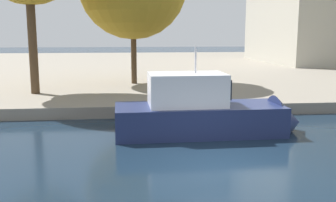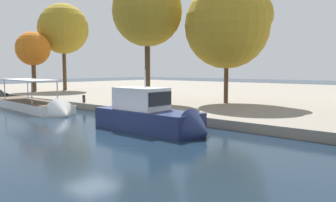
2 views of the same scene
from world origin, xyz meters
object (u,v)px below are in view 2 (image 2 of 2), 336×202
mooring_bollard_0 (84,98)px  tree_4 (34,49)px  tree_3 (63,29)px  motor_yacht_2 (153,120)px  tree_1 (145,13)px  tour_boat_1 (35,107)px  tree_2 (230,26)px

mooring_bollard_0 → tree_4: bearing=167.0°
tree_4 → tree_3: bearing=93.9°
motor_yacht_2 → tree_4: tree_4 is taller
motor_yacht_2 → tree_4: size_ratio=0.97×
mooring_bollard_0 → motor_yacht_2: bearing=-16.7°
mooring_bollard_0 → tree_1: 10.10m
motor_yacht_2 → mooring_bollard_0: size_ratio=11.18×
tour_boat_1 → tree_2: tree_2 is taller
tree_1 → tree_3: tree_3 is taller
mooring_bollard_0 → tour_boat_1: bearing=-119.9°
tour_boat_1 → motor_yacht_2: motor_yacht_2 is taller
tree_2 → tree_3: bearing=179.4°
motor_yacht_2 → tree_2: size_ratio=0.74×
tree_3 → tree_4: tree_3 is taller
tree_2 → tree_4: (-28.96, -4.61, -1.17)m
tree_4 → tree_2: bearing=9.0°
mooring_bollard_0 → tree_4: size_ratio=0.09×
motor_yacht_2 → mooring_bollard_0: 13.90m
tour_boat_1 → tree_1: 13.63m
motor_yacht_2 → tour_boat_1: bearing=178.6°
tour_boat_1 → tree_3: tree_3 is taller
motor_yacht_2 → mooring_bollard_0: bearing=162.5°
tree_3 → tree_4: bearing=-86.1°
mooring_bollard_0 → tree_2: 15.34m
tour_boat_1 → mooring_bollard_0: tour_boat_1 is taller
motor_yacht_2 → tree_3: tree_3 is taller
motor_yacht_2 → tree_4: (-31.75, 8.25, 5.88)m
mooring_bollard_0 → tree_2: size_ratio=0.07×
tour_boat_1 → tree_1: bearing=59.7°
tree_3 → tree_2: bearing=-0.6°
tree_1 → tree_3: size_ratio=0.92×
motor_yacht_2 → tree_1: bearing=137.2°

